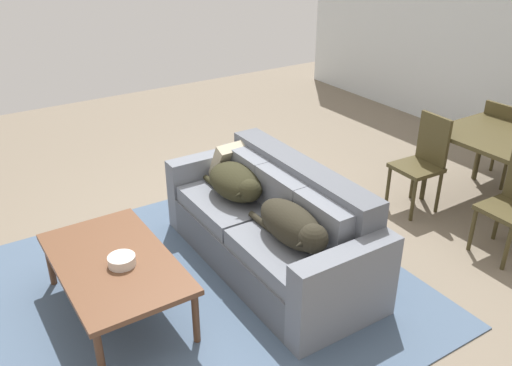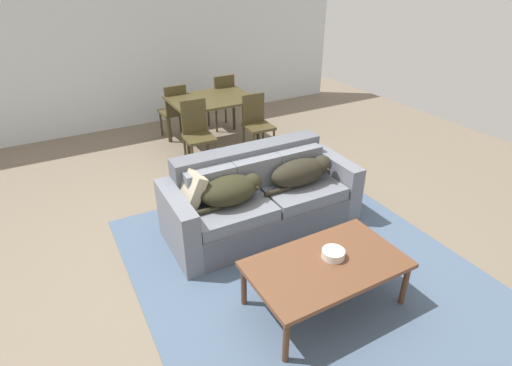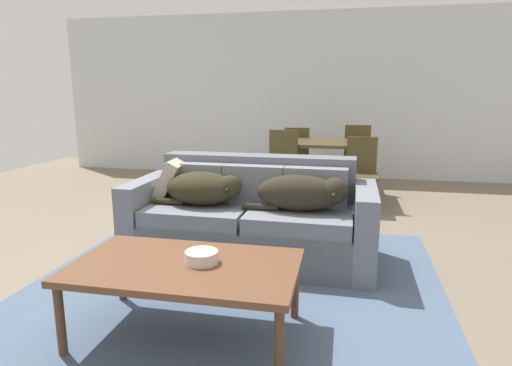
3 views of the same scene
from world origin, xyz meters
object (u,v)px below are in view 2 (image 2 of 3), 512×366
bowl_on_coffee_table (333,254)px  dining_chair_far_right (222,100)px  dining_table (212,102)px  dining_chair_near_left (197,131)px  dog_on_right_cushion (302,172)px  coffee_table (326,267)px  dog_on_left_cushion (231,190)px  dining_chair_near_right (256,121)px  throw_pillow_by_left_arm (190,189)px  dining_chair_far_left (174,109)px  couch (260,199)px

bowl_on_coffee_table → dining_chair_far_right: size_ratio=0.20×
dining_table → dining_chair_near_left: bearing=-129.3°
dog_on_right_cushion → coffee_table: 1.31m
dog_on_right_cushion → dining_chair_near_left: size_ratio=0.89×
coffee_table → bowl_on_coffee_table: bowl_on_coffee_table is taller
coffee_table → dining_chair_far_right: dining_chair_far_right is taller
dog_on_left_cushion → bowl_on_coffee_table: bearing=-71.5°
dining_table → dining_chair_near_right: dining_chair_near_right is taller
dog_on_left_cushion → dining_chair_far_right: dining_chair_far_right is taller
dining_table → dining_chair_near_right: bearing=-51.3°
throw_pillow_by_left_arm → dining_chair_far_left: bearing=74.0°
couch → throw_pillow_by_left_arm: bearing=175.8°
throw_pillow_by_left_arm → dining_table: size_ratio=0.29×
coffee_table → dining_chair_near_left: size_ratio=1.36×
couch → dining_chair_near_left: (-0.01, 1.76, 0.18)m
dog_on_left_cushion → throw_pillow_by_left_arm: (-0.37, 0.17, 0.02)m
dining_chair_near_left → throw_pillow_by_left_arm: bearing=-111.0°
coffee_table → dining_chair_far_right: 4.36m
bowl_on_coffee_table → dining_chair_far_right: (0.94, 4.20, 0.03)m
dog_on_left_cushion → dog_on_right_cushion: (0.84, -0.03, 0.01)m
dining_chair_far_right → throw_pillow_by_left_arm: bearing=59.1°
coffee_table → dining_chair_near_right: size_ratio=1.46×
dog_on_left_cushion → dining_chair_near_right: size_ratio=0.86×
dining_chair_near_right → throw_pillow_by_left_arm: bearing=-133.3°
couch → coffee_table: couch is taller
dog_on_left_cushion → bowl_on_coffee_table: size_ratio=3.98×
couch → dining_chair_far_right: (0.92, 2.93, 0.18)m
couch → dining_table: (0.49, 2.37, 0.35)m
throw_pillow_by_left_arm → dining_chair_far_left: size_ratio=0.41×
dog_on_right_cushion → dining_chair_far_right: 3.11m
throw_pillow_by_left_arm → dining_chair_near_right: dining_chair_near_right is taller
couch → dog_on_left_cushion: (-0.39, -0.11, 0.28)m
dining_chair_far_right → dog_on_right_cushion: bearing=80.7°
dining_chair_near_right → dining_chair_far_left: dining_chair_far_left is taller
bowl_on_coffee_table → throw_pillow_by_left_arm: bearing=118.9°
dog_on_right_cushion → dining_chair_near_left: bearing=104.2°
dining_table → dining_chair_far_left: dining_chair_far_left is taller
dog_on_left_cushion → coffee_table: dog_on_left_cushion is taller
coffee_table → dining_chair_far_right: (1.03, 4.23, 0.11)m
dog_on_left_cushion → dining_chair_near_left: 1.91m
dog_on_right_cushion → dining_chair_near_right: bearing=75.9°
dog_on_right_cushion → couch: bearing=163.7°
bowl_on_coffee_table → dining_chair_near_left: size_ratio=0.20×
bowl_on_coffee_table → dining_chair_far_left: dining_chair_far_left is taller
throw_pillow_by_left_arm → dining_table: bearing=61.6°
couch → bowl_on_coffee_table: 1.28m
dining_chair_near_right → dining_chair_near_left: bearing=-176.9°
dining_chair_far_left → dining_chair_far_right: (0.87, 0.02, 0.02)m
dining_table → bowl_on_coffee_table: bearing=-98.0°
dog_on_left_cushion → dining_chair_near_right: 2.33m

